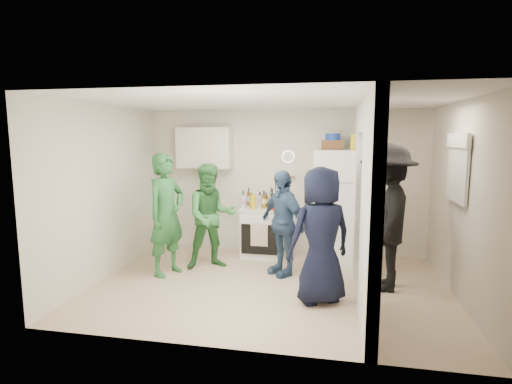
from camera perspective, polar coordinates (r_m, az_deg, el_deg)
floor at (r=5.66m, az=1.97°, el=-13.28°), size 4.80×4.80×0.00m
wall_back at (r=7.00m, az=4.19°, el=1.39°), size 4.80×0.00×4.80m
wall_front at (r=3.69m, az=-2.06°, el=-4.56°), size 4.80×0.00×4.80m
wall_left at (r=6.17m, az=-20.56°, el=0.01°), size 0.00×3.40×3.40m
wall_right at (r=5.51m, az=27.55°, el=-1.30°), size 0.00×3.40×3.40m
ceiling at (r=5.29m, az=2.10°, el=12.84°), size 4.80×4.80×0.00m
partition_pier_back at (r=6.37m, az=14.32°, el=0.51°), size 0.12×1.20×2.50m
partition_pier_front at (r=4.21m, az=16.03°, el=-3.31°), size 0.12×1.20×2.50m
partition_header at (r=5.23m, az=15.42°, el=10.43°), size 0.12×1.00×0.40m
stove at (r=6.88m, az=0.96°, el=-5.71°), size 0.71×0.59×0.85m
upper_cabinet at (r=7.09m, az=-7.32°, el=6.29°), size 0.95×0.34×0.70m
fridge at (r=6.65m, az=11.52°, el=-2.00°), size 0.76×0.73×1.83m
wicker_basket at (r=6.60m, az=10.88°, el=6.61°), size 0.35×0.25×0.15m
blue_bowl at (r=6.60m, az=10.91°, el=7.74°), size 0.24×0.24×0.11m
yellow_cup_stack_top at (r=6.46m, az=13.75°, el=6.94°), size 0.09×0.09×0.25m
wall_clock at (r=6.94m, az=4.62°, el=5.06°), size 0.22×0.02×0.22m
spice_shelf at (r=6.94m, az=4.15°, el=2.16°), size 0.35×0.08×0.03m
nook_window at (r=5.65m, az=27.04°, el=3.04°), size 0.03×0.70×0.80m
nook_window_frame at (r=5.64m, az=26.90°, el=3.04°), size 0.04×0.76×0.86m
nook_valance at (r=5.62m, az=26.88°, el=6.61°), size 0.04×0.82×0.18m
yellow_cup_stack_stove at (r=6.58m, az=-0.39°, el=-1.46°), size 0.09×0.09×0.25m
red_cup at (r=6.55m, az=2.57°, el=-2.08°), size 0.09×0.09×0.12m
person_green_left at (r=6.04m, az=-12.65°, el=-3.17°), size 0.65×0.77×1.81m
person_green_center at (r=6.24m, az=-6.41°, el=-3.47°), size 0.99×0.91×1.63m
person_denim at (r=5.92m, az=3.76°, el=-4.43°), size 0.92×0.92×1.56m
person_navy at (r=4.98m, az=9.22°, el=-6.14°), size 0.99×0.88×1.69m
person_nook at (r=5.59m, az=18.12°, el=-3.47°), size 0.95×1.38×1.96m
bottle_a at (r=6.95m, az=-1.05°, el=-0.68°), size 0.07×0.07×0.31m
bottle_b at (r=6.71m, az=-0.62°, el=-1.25°), size 0.06×0.06×0.25m
bottle_c at (r=6.94m, az=0.55°, el=-0.98°), size 0.08×0.08×0.24m
bottle_d at (r=6.70m, az=1.13°, el=-1.07°), size 0.08×0.08×0.30m
bottle_e at (r=6.93m, az=2.15°, el=-0.67°), size 0.06×0.06×0.32m
bottle_f at (r=6.74m, az=2.35°, el=-0.89°), size 0.06×0.06×0.33m
bottle_g at (r=6.86m, az=3.32°, el=-0.87°), size 0.08×0.08×0.30m
bottle_h at (r=6.69m, az=-1.85°, el=-1.08°), size 0.08×0.08×0.30m
bottle_i at (r=6.87m, az=1.45°, el=-1.08°), size 0.08×0.08×0.24m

